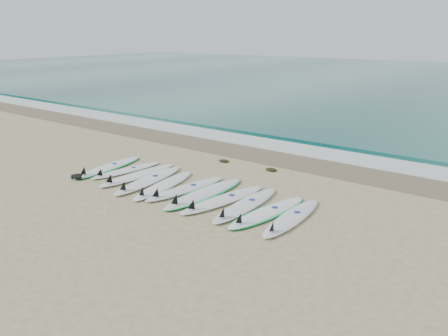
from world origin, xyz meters
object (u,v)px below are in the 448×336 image
Objects in this scene: surfboard_0 at (108,167)px; surfboard_10 at (291,218)px; surfboard_5 at (184,189)px; leash_coil at (77,177)px.

surfboard_0 is 6.33m from surfboard_10.
surfboard_5 is (3.17, -0.07, 0.01)m from surfboard_0.
surfboard_10 reaches higher than leash_coil.
surfboard_10 is (3.16, 0.00, -0.00)m from surfboard_5.
surfboard_5 is 5.85× the size of leash_coil.
surfboard_5 is at bearing -7.51° from surfboard_0.
surfboard_5 is at bearing 177.93° from surfboard_10.
surfboard_0 is 1.02× the size of surfboard_5.
leash_coil is at bearing -172.66° from surfboard_10.
leash_coil is (0.02, -1.11, -0.00)m from surfboard_0.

